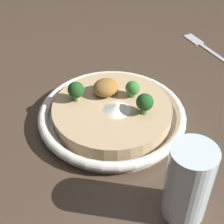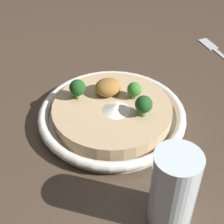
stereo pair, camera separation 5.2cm
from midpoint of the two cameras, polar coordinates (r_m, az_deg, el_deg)
name	(u,v)px [view 2 (the right image)]	position (r m, az deg, el deg)	size (l,w,h in m)	color
ground_plane	(112,121)	(0.67, 2.26, -1.61)	(6.00, 6.00, 0.00)	#47382B
risotto_bowl	(112,114)	(0.65, 2.30, -0.44)	(0.28, 0.28, 0.04)	silver
cheese_sprinkle	(114,108)	(0.63, 2.74, 0.52)	(0.05, 0.05, 0.01)	white
crispy_onion_garnish	(108,87)	(0.66, 1.58, 4.09)	(0.05, 0.05, 0.03)	olive
broccoli_front	(144,105)	(0.61, 7.74, 1.10)	(0.03, 0.03, 0.04)	#668E47
broccoli_back	(78,88)	(0.65, -3.45, 3.92)	(0.03, 0.03, 0.04)	#84A856
broccoli_back_right	(133,89)	(0.66, 5.79, 3.82)	(0.03, 0.03, 0.03)	#668E47
drinking_glass	(173,189)	(0.49, 13.30, -12.47)	(0.06, 0.06, 0.13)	silver
fork_utensil	(218,52)	(0.92, 18.81, 9.41)	(0.05, 0.19, 0.00)	#B7B7BC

